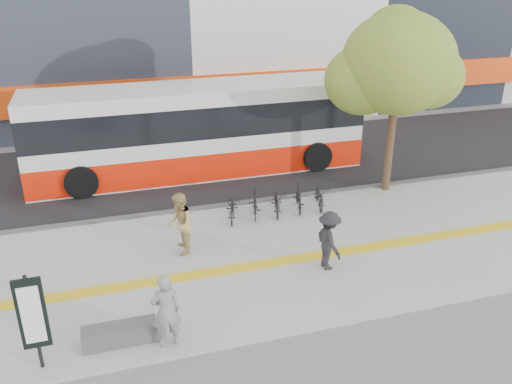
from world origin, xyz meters
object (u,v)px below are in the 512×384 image
object	(u,v)px
street_tree	(396,65)
pedestrian_tan	(180,224)
bench	(120,334)
signboard	(32,315)
pedestrian_dark	(329,241)
bus	(198,132)
seated_woman	(166,311)

from	to	relation	value
street_tree	pedestrian_tan	distance (m)	8.96
bench	street_tree	world-z (taller)	street_tree
signboard	pedestrian_tan	distance (m)	5.21
bench	pedestrian_dark	xyz separation A→B (m)	(5.59, 1.55, 0.60)
street_tree	bus	bearing A→B (deg)	148.82
street_tree	pedestrian_dark	xyz separation A→B (m)	(-4.19, -4.47, -3.60)
signboard	pedestrian_tan	bearing A→B (deg)	47.16
street_tree	pedestrian_dark	size ratio (longest dim) A/B	3.81
signboard	pedestrian_dark	distance (m)	7.44
pedestrian_tan	pedestrian_dark	xyz separation A→B (m)	(3.66, -1.96, -0.08)
signboard	bus	size ratio (longest dim) A/B	0.17
street_tree	pedestrian_tan	world-z (taller)	street_tree
pedestrian_tan	bus	bearing A→B (deg)	172.42
bench	pedestrian_tan	distance (m)	4.06
pedestrian_tan	signboard	bearing A→B (deg)	-34.50
pedestrian_tan	pedestrian_dark	distance (m)	4.15
signboard	seated_woman	bearing A→B (deg)	-1.12
street_tree	pedestrian_dark	world-z (taller)	street_tree
signboard	bus	world-z (taller)	bus
bus	seated_woman	xyz separation A→B (m)	(-2.71, -10.06, -0.69)
bench	signboard	xyz separation A→B (m)	(-1.60, -0.31, 1.06)
street_tree	pedestrian_tan	bearing A→B (deg)	-162.22
bus	seated_woman	bearing A→B (deg)	-105.08
bench	pedestrian_dark	bearing A→B (deg)	15.47
bus	bench	bearing A→B (deg)	-110.88
seated_woman	pedestrian_tan	size ratio (longest dim) A/B	0.96
bench	pedestrian_tan	bearing A→B (deg)	61.12
seated_woman	pedestrian_dark	distance (m)	4.98
pedestrian_dark	pedestrian_tan	bearing A→B (deg)	57.44
signboard	pedestrian_dark	bearing A→B (deg)	14.45
pedestrian_dark	bench	bearing A→B (deg)	101.04
street_tree	pedestrian_tan	size ratio (longest dim) A/B	3.47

